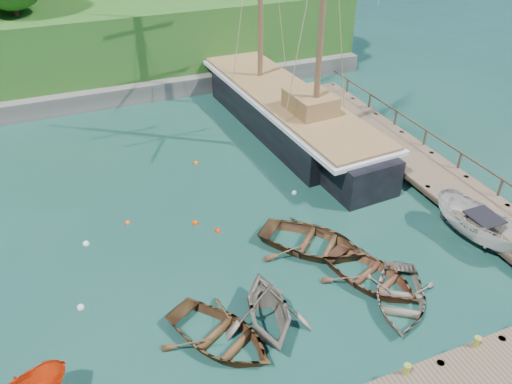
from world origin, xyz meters
TOP-DOWN VIEW (x-y plane):
  - ground at (0.00, 0.00)m, footprint 160.00×160.00m
  - dock_east at (11.50, 7.00)m, footprint 3.20×24.00m
  - bollard_3 at (5.00, -5.10)m, footprint 0.26×0.26m
  - rowboat_0 at (-3.22, -0.99)m, footprint 5.10×5.53m
  - rowboat_1 at (-1.25, -0.89)m, footprint 4.08×4.51m
  - rowboat_2 at (3.77, -0.39)m, footprint 4.60×5.28m
  - rowboat_3 at (4.14, -1.90)m, footprint 4.88×5.17m
  - rowboat_4 at (2.48, 2.50)m, footprint 6.01×6.06m
  - cabin_boat_white at (10.00, 0.03)m, footprint 2.74×5.31m
  - schooner at (6.63, 14.38)m, footprint 5.82×26.20m
  - mooring_buoy_0 at (-7.87, 2.79)m, footprint 0.31×0.31m
  - mooring_buoy_1 at (-1.98, 6.44)m, footprint 0.31×0.31m
  - mooring_buoy_2 at (-1.15, 5.43)m, footprint 0.28×0.28m
  - mooring_buoy_3 at (3.77, 6.99)m, footprint 0.29×0.29m
  - mooring_buoy_4 at (-5.09, 7.74)m, footprint 0.29×0.29m
  - mooring_buoy_5 at (-0.27, 12.08)m, footprint 0.31×0.31m
  - mooring_buoy_6 at (-7.19, 6.85)m, footprint 0.32×0.32m

SIDE VIEW (x-z plane):
  - ground at x=0.00m, z-range 0.00..0.00m
  - bollard_3 at x=5.00m, z-range -0.23..0.23m
  - rowboat_0 at x=-3.22m, z-range -0.47..0.47m
  - rowboat_1 at x=-1.25m, z-range -1.03..1.03m
  - rowboat_2 at x=3.77m, z-range -0.46..0.46m
  - rowboat_3 at x=4.14m, z-range -0.44..0.44m
  - rowboat_4 at x=2.48m, z-range -0.52..0.52m
  - cabin_boat_white at x=10.00m, z-range -0.98..0.98m
  - mooring_buoy_0 at x=-7.87m, z-range -0.16..0.16m
  - mooring_buoy_1 at x=-1.98m, z-range -0.16..0.16m
  - mooring_buoy_2 at x=-1.15m, z-range -0.14..0.14m
  - mooring_buoy_3 at x=3.77m, z-range -0.14..0.14m
  - mooring_buoy_4 at x=-5.09m, z-range -0.14..0.14m
  - mooring_buoy_5 at x=-0.27m, z-range -0.15..0.15m
  - mooring_buoy_6 at x=-7.19m, z-range -0.16..0.16m
  - dock_east at x=11.50m, z-range -0.12..0.98m
  - schooner at x=6.63m, z-range -8.42..10.52m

